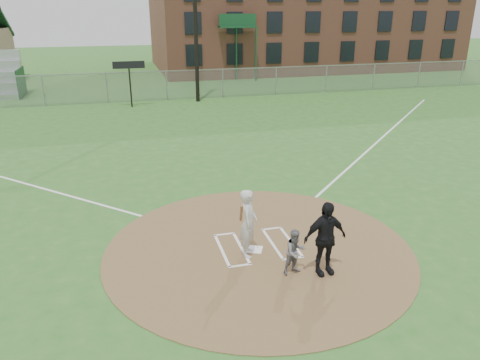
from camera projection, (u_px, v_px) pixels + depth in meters
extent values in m
plane|color=#2C6121|center=(259.00, 249.00, 12.84)|extent=(140.00, 140.00, 0.00)
cylinder|color=brown|center=(259.00, 249.00, 12.84)|extent=(8.40, 8.40, 0.02)
cube|color=white|center=(255.00, 249.00, 12.75)|extent=(0.55, 0.55, 0.03)
cube|color=white|center=(380.00, 140.00, 23.13)|extent=(17.04, 17.04, 0.01)
imported|color=slate|center=(295.00, 252.00, 11.47)|extent=(0.66, 0.57, 1.18)
imported|color=black|center=(325.00, 238.00, 11.36)|extent=(1.15, 0.55, 1.91)
cube|color=white|center=(222.00, 250.00, 12.73)|extent=(0.08, 1.80, 0.01)
cube|color=white|center=(241.00, 248.00, 12.86)|extent=(0.08, 1.80, 0.01)
cube|color=white|center=(224.00, 234.00, 13.61)|extent=(0.62, 0.08, 0.01)
cube|color=white|center=(240.00, 266.00, 11.98)|extent=(0.62, 0.08, 0.01)
cube|color=white|center=(291.00, 241.00, 13.21)|extent=(0.08, 1.80, 0.01)
cube|color=white|center=(272.00, 244.00, 13.08)|extent=(0.08, 1.80, 0.01)
cube|color=white|center=(271.00, 229.00, 13.96)|extent=(0.62, 0.08, 0.01)
cube|color=white|center=(293.00, 258.00, 12.33)|extent=(0.62, 0.08, 0.01)
imported|color=silver|center=(248.00, 223.00, 12.21)|extent=(0.67, 0.80, 1.86)
cylinder|color=brown|center=(241.00, 213.00, 11.60)|extent=(0.19, 0.60, 0.70)
cube|color=slate|center=(167.00, 86.00, 32.39)|extent=(56.00, 0.03, 2.00)
cube|color=gray|center=(166.00, 71.00, 32.04)|extent=(56.00, 0.06, 0.06)
cube|color=gray|center=(167.00, 86.00, 32.39)|extent=(56.08, 0.08, 2.00)
cube|color=#194728|center=(21.00, 82.00, 33.81)|extent=(0.08, 3.20, 2.00)
cube|color=#194728|center=(238.00, 27.00, 39.47)|extent=(3.20, 1.00, 0.15)
cube|color=#194728|center=(236.00, 54.00, 40.72)|extent=(0.12, 0.12, 4.50)
cube|color=#194728|center=(256.00, 54.00, 40.21)|extent=(0.12, 0.12, 4.50)
cube|color=#194728|center=(238.00, 20.00, 39.28)|extent=(3.20, 0.08, 1.00)
cylinder|color=black|center=(195.00, 9.00, 30.20)|extent=(0.26, 0.26, 12.00)
cylinder|color=black|center=(130.00, 87.00, 30.06)|extent=(0.10, 0.10, 2.60)
cube|color=black|center=(129.00, 65.00, 29.57)|extent=(2.00, 0.10, 0.45)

